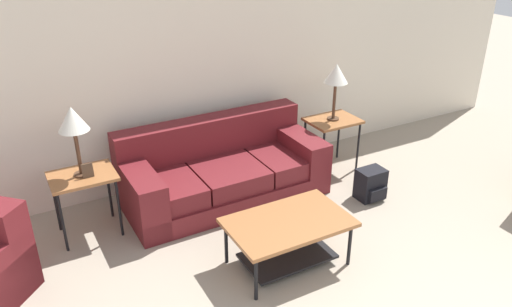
{
  "coord_description": "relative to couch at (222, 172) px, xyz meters",
  "views": [
    {
      "loc": [
        -2.14,
        -0.3,
        2.8
      ],
      "look_at": [
        -0.14,
        3.34,
        0.8
      ],
      "focal_mm": 35.0,
      "sensor_mm": 36.0,
      "label": 1
    }
  ],
  "objects": [
    {
      "name": "couch",
      "position": [
        0.0,
        0.0,
        0.0
      ],
      "size": [
        2.14,
        0.98,
        0.82
      ],
      "color": "maroon",
      "rests_on": "ground_plane"
    },
    {
      "name": "backpack",
      "position": [
        1.38,
        -0.82,
        -0.13
      ],
      "size": [
        0.29,
        0.29,
        0.34
      ],
      "color": "black",
      "rests_on": "ground_plane"
    },
    {
      "name": "wall_back",
      "position": [
        0.16,
        0.61,
        1.01
      ],
      "size": [
        9.19,
        0.06,
        2.6
      ],
      "color": "silver",
      "rests_on": "ground_plane"
    },
    {
      "name": "coffee_table",
      "position": [
        -0.01,
        -1.34,
        0.04
      ],
      "size": [
        1.05,
        0.66,
        0.45
      ],
      "color": "#935B33",
      "rests_on": "ground_plane"
    },
    {
      "name": "table_lamp_right",
      "position": [
        1.43,
        -0.02,
        0.88
      ],
      "size": [
        0.27,
        0.27,
        0.66
      ],
      "color": "#472D1E",
      "rests_on": "side_table_right"
    },
    {
      "name": "picture_frame",
      "position": [
        -1.38,
        -0.09,
        0.41
      ],
      "size": [
        0.1,
        0.04,
        0.13
      ],
      "color": "#4C3828",
      "rests_on": "side_table_left"
    },
    {
      "name": "side_table_right",
      "position": [
        1.43,
        -0.02,
        0.27
      ],
      "size": [
        0.59,
        0.46,
        0.63
      ],
      "color": "#935B33",
      "rests_on": "ground_plane"
    },
    {
      "name": "side_table_left",
      "position": [
        -1.43,
        -0.02,
        0.27
      ],
      "size": [
        0.59,
        0.46,
        0.63
      ],
      "color": "#935B33",
      "rests_on": "ground_plane"
    },
    {
      "name": "table_lamp_left",
      "position": [
        -1.43,
        -0.02,
        0.88
      ],
      "size": [
        0.27,
        0.27,
        0.66
      ],
      "color": "#472D1E",
      "rests_on": "side_table_left"
    }
  ]
}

